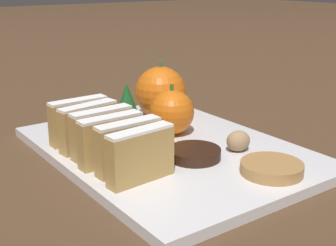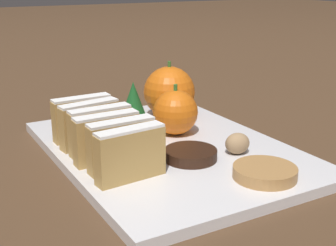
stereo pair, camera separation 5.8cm
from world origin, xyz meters
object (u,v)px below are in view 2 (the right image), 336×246
chocolate_cookie (194,154)px  orange_near (175,112)px  walnut (237,143)px  orange_far (169,92)px

chocolate_cookie → orange_near: bearing=73.1°
orange_near → walnut: 0.11m
orange_far → chocolate_cookie: bearing=-110.1°
orange_far → walnut: size_ratio=2.73×
orange_far → chocolate_cookie: (-0.06, -0.16, -0.03)m
walnut → chocolate_cookie: bearing=168.4°
orange_far → walnut: 0.18m
orange_far → chocolate_cookie: size_ratio=1.37×
orange_near → chocolate_cookie: 0.10m
walnut → chocolate_cookie: (-0.05, 0.01, -0.01)m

